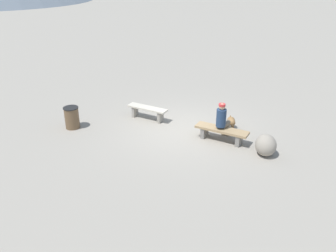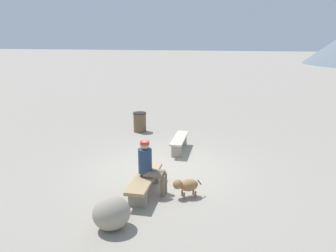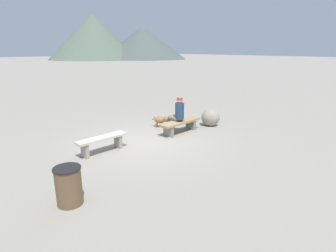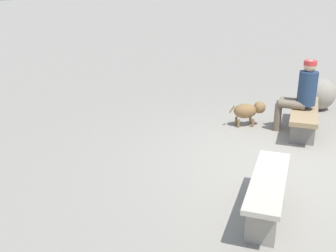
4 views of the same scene
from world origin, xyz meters
name	(u,v)px [view 1 (image 1 of 4)]	position (x,y,z in m)	size (l,w,h in m)	color
ground	(183,131)	(0.00, 0.00, -0.03)	(210.00, 210.00, 0.06)	gray
bench_left	(147,111)	(-1.58, 0.11, 0.34)	(1.57, 0.49, 0.47)	gray
bench_right	(222,132)	(1.46, 0.02, 0.31)	(1.76, 0.57, 0.44)	gray
seated_person	(222,119)	(1.41, 0.11, 0.73)	(0.34, 0.66, 1.29)	navy
dog	(231,121)	(1.37, 0.99, 0.30)	(0.48, 0.62, 0.46)	olive
trash_bin	(72,118)	(-3.35, -1.93, 0.39)	(0.52, 0.52, 0.77)	brown
boulder	(266,145)	(2.97, -0.11, 0.33)	(0.72, 0.63, 0.66)	gray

